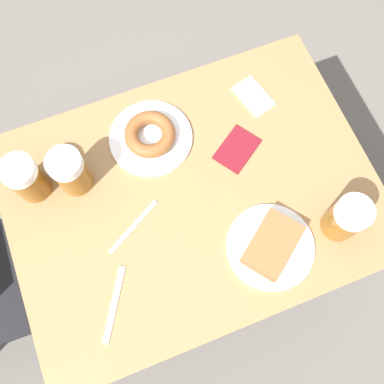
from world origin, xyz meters
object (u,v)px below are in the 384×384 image
napkin_folded (253,96)px  passport_near_edge (237,149)px  beer_mug_right (346,218)px  plate_with_donut (150,136)px  fork (133,227)px  knife (114,304)px  beer_mug_left (26,179)px  beer_mug_center (70,172)px  plate_with_cake (271,246)px

napkin_folded → passport_near_edge: passport_near_edge is taller
beer_mug_right → passport_near_edge: bearing=28.3°
plate_with_donut → fork: plate_with_donut is taller
knife → plate_with_donut: bearing=-31.1°
beer_mug_left → beer_mug_center: (-0.02, -0.11, 0.00)m
napkin_folded → fork: same height
napkin_folded → fork: (-0.25, 0.46, -0.00)m
beer_mug_left → passport_near_edge: bearing=-99.8°
beer_mug_center → beer_mug_right: same height
beer_mug_left → napkin_folded: (0.04, -0.68, -0.07)m
beer_mug_center → passport_near_edge: 0.46m
knife → fork: bearing=-32.6°
plate_with_cake → plate_with_donut: plate_with_cake is taller
fork → passport_near_edge: 0.36m
beer_mug_left → fork: size_ratio=0.89×
plate_with_donut → knife: (-0.40, 0.24, -0.02)m
beer_mug_left → beer_mug_right: size_ratio=1.00×
beer_mug_left → fork: 0.31m
beer_mug_right → plate_with_donut: bearing=41.8°
beer_mug_left → napkin_folded: 0.68m
napkin_folded → knife: napkin_folded is taller
passport_near_edge → plate_with_donut: bearing=60.7°
plate_with_cake → beer_mug_center: 0.56m
plate_with_cake → plate_with_donut: 0.45m
beer_mug_left → beer_mug_center: size_ratio=1.00×
beer_mug_center → napkin_folded: bearing=-83.3°
beer_mug_left → knife: beer_mug_left is taller
passport_near_edge → fork: bearing=107.0°
fork → passport_near_edge: (0.11, -0.35, 0.00)m
beer_mug_center → napkin_folded: 0.57m
fork → beer_mug_right: bearing=-111.0°
passport_near_edge → beer_mug_right: bearing=-151.7°
beer_mug_center → fork: beer_mug_center is taller
plate_with_cake → beer_mug_left: beer_mug_left is taller
beer_mug_left → napkin_folded: bearing=-86.4°
plate_with_cake → beer_mug_center: (0.36, 0.42, 0.05)m
beer_mug_right → fork: beer_mug_right is taller
plate_with_cake → beer_mug_right: beer_mug_right is taller
plate_with_donut → fork: 0.26m
plate_with_cake → beer_mug_right: 0.20m
beer_mug_left → napkin_folded: size_ratio=1.09×
plate_with_donut → fork: size_ratio=1.43×
napkin_folded → fork: size_ratio=0.81×
napkin_folded → fork: 0.52m
beer_mug_center → beer_mug_right: bearing=-121.5°
fork → passport_near_edge: bearing=-73.0°
plate_with_donut → beer_mug_right: beer_mug_right is taller
beer_mug_right → napkin_folded: bearing=6.3°
beer_mug_right → napkin_folded: size_ratio=1.09×
plate_with_donut → beer_mug_center: 0.25m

